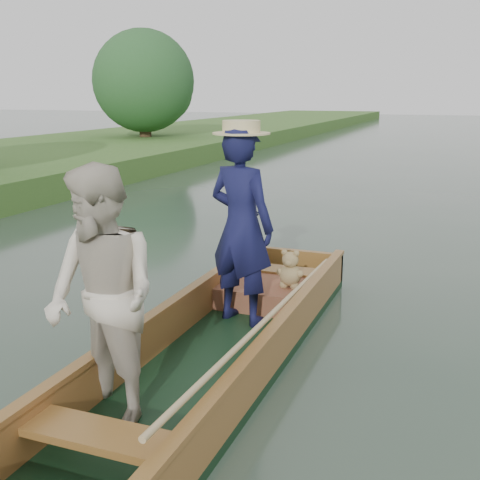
% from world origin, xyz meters
% --- Properties ---
extents(ground, '(120.00, 120.00, 0.00)m').
position_xyz_m(ground, '(0.00, 0.00, 0.00)').
color(ground, '#283D30').
rests_on(ground, ground).
extents(trees_far, '(4.54, 15.80, 4.59)m').
position_xyz_m(trees_far, '(-9.09, 9.57, 2.58)').
color(trees_far, '#47331E').
rests_on(trees_far, ground).
extents(punt, '(1.35, 5.00, 1.95)m').
position_xyz_m(punt, '(-0.13, -0.09, 0.65)').
color(punt, black).
rests_on(punt, ground).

